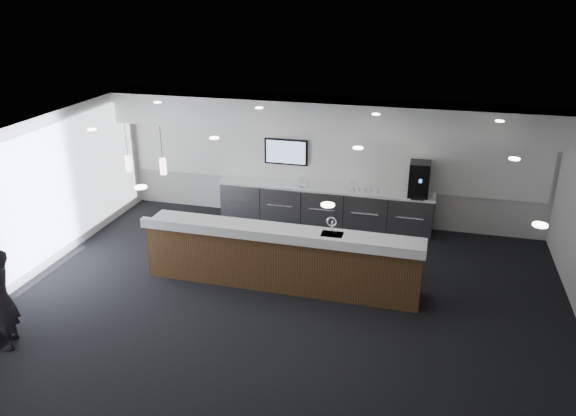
# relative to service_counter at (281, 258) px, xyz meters

# --- Properties ---
(ground) EXTENTS (10.00, 10.00, 0.00)m
(ground) POSITION_rel_service_counter_xyz_m (0.22, -0.61, -0.58)
(ground) COLOR black
(ground) RESTS_ON ground
(ceiling) EXTENTS (10.00, 8.00, 0.02)m
(ceiling) POSITION_rel_service_counter_xyz_m (0.22, -0.61, 2.42)
(ceiling) COLOR #232325
(ceiling) RESTS_ON back_wall
(back_wall) EXTENTS (10.00, 0.02, 3.00)m
(back_wall) POSITION_rel_service_counter_xyz_m (0.22, 3.39, 0.92)
(back_wall) COLOR silver
(back_wall) RESTS_ON ground
(left_wall) EXTENTS (0.02, 8.00, 3.00)m
(left_wall) POSITION_rel_service_counter_xyz_m (-4.78, -0.61, 0.92)
(left_wall) COLOR silver
(left_wall) RESTS_ON ground
(soffit_bulkhead) EXTENTS (10.00, 0.90, 0.70)m
(soffit_bulkhead) POSITION_rel_service_counter_xyz_m (0.22, 2.94, 2.07)
(soffit_bulkhead) COLOR white
(soffit_bulkhead) RESTS_ON back_wall
(alcove_panel) EXTENTS (9.80, 0.06, 1.40)m
(alcove_panel) POSITION_rel_service_counter_xyz_m (0.22, 3.36, 1.02)
(alcove_panel) COLOR white
(alcove_panel) RESTS_ON back_wall
(window_blinds_wall) EXTENTS (0.04, 7.36, 2.55)m
(window_blinds_wall) POSITION_rel_service_counter_xyz_m (-4.74, -0.61, 0.92)
(window_blinds_wall) COLOR #A2B1C3
(window_blinds_wall) RESTS_ON left_wall
(back_credenza) EXTENTS (5.06, 0.66, 0.95)m
(back_credenza) POSITION_rel_service_counter_xyz_m (0.22, 3.03, -0.10)
(back_credenza) COLOR gray
(back_credenza) RESTS_ON ground
(wall_tv) EXTENTS (1.05, 0.08, 0.62)m
(wall_tv) POSITION_rel_service_counter_xyz_m (-0.78, 3.30, 1.07)
(wall_tv) COLOR black
(wall_tv) RESTS_ON back_wall
(pendant_left) EXTENTS (0.12, 0.12, 0.30)m
(pendant_left) POSITION_rel_service_counter_xyz_m (-2.18, 0.19, 1.67)
(pendant_left) COLOR beige
(pendant_left) RESTS_ON ceiling
(pendant_right) EXTENTS (0.12, 0.12, 0.30)m
(pendant_right) POSITION_rel_service_counter_xyz_m (-2.88, 0.19, 1.67)
(pendant_right) COLOR beige
(pendant_right) RESTS_ON ceiling
(ceiling_can_lights) EXTENTS (7.00, 5.00, 0.02)m
(ceiling_can_lights) POSITION_rel_service_counter_xyz_m (0.22, -0.61, 2.39)
(ceiling_can_lights) COLOR white
(ceiling_can_lights) RESTS_ON ceiling
(service_counter) EXTENTS (5.25, 0.91, 1.49)m
(service_counter) POSITION_rel_service_counter_xyz_m (0.00, 0.00, 0.00)
(service_counter) COLOR #482B18
(service_counter) RESTS_ON ground
(coffee_machine) EXTENTS (0.45, 0.58, 0.78)m
(coffee_machine) POSITION_rel_service_counter_xyz_m (2.34, 3.01, 0.76)
(coffee_machine) COLOR black
(coffee_machine) RESTS_ON back_credenza
(info_sign_left) EXTENTS (0.18, 0.06, 0.24)m
(info_sign_left) POSITION_rel_service_counter_xyz_m (-0.27, 2.90, 0.50)
(info_sign_left) COLOR silver
(info_sign_left) RESTS_ON back_credenza
(info_sign_right) EXTENTS (0.20, 0.09, 0.27)m
(info_sign_right) POSITION_rel_service_counter_xyz_m (0.91, 2.95, 0.51)
(info_sign_right) COLOR silver
(info_sign_right) RESTS_ON back_credenza
(lounge_guest) EXTENTS (0.64, 0.72, 1.65)m
(lounge_guest) POSITION_rel_service_counter_xyz_m (-3.66, -2.95, 0.25)
(lounge_guest) COLOR black
(lounge_guest) RESTS_ON ground
(cup_0) EXTENTS (0.10, 0.10, 0.10)m
(cup_0) POSITION_rel_service_counter_xyz_m (1.44, 2.93, 0.42)
(cup_0) COLOR white
(cup_0) RESTS_ON back_credenza
(cup_1) EXTENTS (0.14, 0.14, 0.10)m
(cup_1) POSITION_rel_service_counter_xyz_m (1.30, 2.93, 0.42)
(cup_1) COLOR white
(cup_1) RESTS_ON back_credenza
(cup_2) EXTENTS (0.13, 0.13, 0.10)m
(cup_2) POSITION_rel_service_counter_xyz_m (1.16, 2.93, 0.42)
(cup_2) COLOR white
(cup_2) RESTS_ON back_credenza
(cup_3) EXTENTS (0.13, 0.13, 0.10)m
(cup_3) POSITION_rel_service_counter_xyz_m (1.02, 2.93, 0.42)
(cup_3) COLOR white
(cup_3) RESTS_ON back_credenza
(cup_4) EXTENTS (0.14, 0.14, 0.10)m
(cup_4) POSITION_rel_service_counter_xyz_m (0.88, 2.93, 0.42)
(cup_4) COLOR white
(cup_4) RESTS_ON back_credenza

